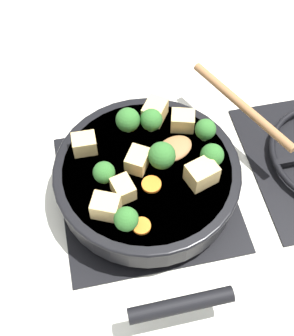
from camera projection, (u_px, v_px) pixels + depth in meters
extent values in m
plane|color=silver|center=(147.00, 193.00, 0.86)|extent=(2.40, 2.40, 0.00)
cube|color=black|center=(147.00, 192.00, 0.85)|extent=(0.31, 0.31, 0.01)
torus|color=black|center=(147.00, 187.00, 0.84)|extent=(0.24, 0.24, 0.01)
cube|color=black|center=(147.00, 187.00, 0.84)|extent=(0.01, 0.23, 0.01)
cube|color=black|center=(147.00, 187.00, 0.84)|extent=(0.23, 0.01, 0.01)
cylinder|color=black|center=(147.00, 177.00, 0.81)|extent=(0.31, 0.31, 0.06)
cylinder|color=#5B3316|center=(147.00, 176.00, 0.81)|extent=(0.29, 0.29, 0.05)
torus|color=black|center=(147.00, 169.00, 0.79)|extent=(0.32, 0.32, 0.01)
cylinder|color=black|center=(182.00, 305.00, 0.67)|extent=(0.03, 0.16, 0.02)
ellipsoid|color=olive|center=(174.00, 149.00, 0.80)|extent=(0.07, 0.08, 0.01)
cylinder|color=olive|center=(242.00, 105.00, 0.86)|extent=(0.24, 0.12, 0.02)
cube|color=#DBB770|center=(138.00, 160.00, 0.78)|extent=(0.05, 0.05, 0.03)
cube|color=#DBB770|center=(183.00, 121.00, 0.83)|extent=(0.04, 0.05, 0.03)
cube|color=#DBB770|center=(106.00, 207.00, 0.73)|extent=(0.05, 0.05, 0.03)
cube|color=#DBB770|center=(84.00, 144.00, 0.80)|extent=(0.03, 0.04, 0.03)
cube|color=#DBB770|center=(202.00, 174.00, 0.76)|extent=(0.05, 0.06, 0.04)
cube|color=#DBB770|center=(123.00, 189.00, 0.75)|extent=(0.04, 0.04, 0.03)
cube|color=#DBB770|center=(155.00, 111.00, 0.84)|extent=(0.06, 0.05, 0.04)
cylinder|color=#709956|center=(105.00, 179.00, 0.77)|extent=(0.01, 0.01, 0.01)
sphere|color=#2D6628|center=(104.00, 172.00, 0.75)|extent=(0.04, 0.04, 0.04)
cylinder|color=#709956|center=(162.00, 166.00, 0.78)|extent=(0.01, 0.01, 0.01)
sphere|color=#2D6628|center=(162.00, 158.00, 0.76)|extent=(0.05, 0.05, 0.05)
cylinder|color=#709956|center=(151.00, 127.00, 0.83)|extent=(0.01, 0.01, 0.01)
sphere|color=#2D6628|center=(151.00, 120.00, 0.81)|extent=(0.04, 0.04, 0.04)
cylinder|color=#709956|center=(127.00, 225.00, 0.72)|extent=(0.01, 0.01, 0.01)
sphere|color=#2D6628|center=(126.00, 219.00, 0.71)|extent=(0.04, 0.04, 0.04)
cylinder|color=#709956|center=(211.00, 162.00, 0.79)|extent=(0.01, 0.01, 0.01)
sphere|color=#2D6628|center=(212.00, 155.00, 0.77)|extent=(0.04, 0.04, 0.04)
cylinder|color=#709956|center=(128.00, 128.00, 0.83)|extent=(0.01, 0.01, 0.01)
sphere|color=#2D6628|center=(128.00, 120.00, 0.81)|extent=(0.04, 0.04, 0.04)
cylinder|color=#709956|center=(204.00, 136.00, 0.82)|extent=(0.01, 0.01, 0.01)
sphere|color=#2D6628|center=(205.00, 129.00, 0.80)|extent=(0.04, 0.04, 0.04)
cylinder|color=orange|center=(137.00, 151.00, 0.81)|extent=(0.02, 0.02, 0.01)
cylinder|color=orange|center=(141.00, 226.00, 0.73)|extent=(0.03, 0.03, 0.01)
cylinder|color=orange|center=(149.00, 185.00, 0.77)|extent=(0.03, 0.03, 0.01)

